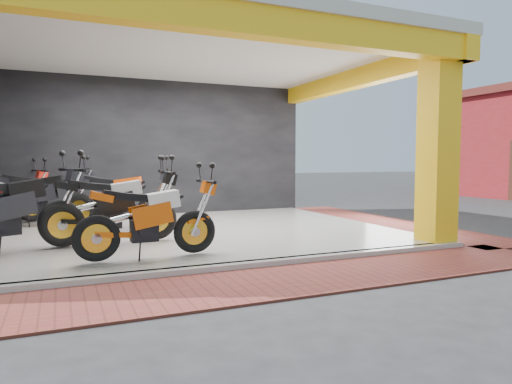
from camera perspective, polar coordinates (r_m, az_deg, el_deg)
ground at (r=7.17m, az=-5.22°, el=-7.90°), size 80.00×80.00×0.00m
showroom_floor at (r=9.06m, az=-9.16°, el=-5.12°), size 8.00×6.00×0.10m
showroom_ceiling at (r=9.19m, az=-9.42°, el=17.30°), size 8.40×6.40×0.20m
back_wall at (r=11.98m, az=-12.89°, el=5.20°), size 8.20×0.20×3.50m
corner_column at (r=8.38m, az=21.78°, el=5.58°), size 0.50×0.50×3.50m
header_beam_front at (r=6.34m, az=-2.42°, el=20.69°), size 8.40×0.30×0.40m
header_beam_right at (r=10.80m, az=12.31°, el=13.62°), size 0.30×6.40×0.40m
floor_kerb at (r=6.22m, az=-2.27°, el=-9.26°), size 8.00×0.20×0.10m
paver_front at (r=5.53m, az=0.69°, el=-11.32°), size 9.00×1.40×0.03m
paver_right at (r=11.22m, az=15.39°, el=-3.63°), size 1.40×7.00×0.03m
moto_hero at (r=6.70m, az=-7.70°, el=-2.34°), size 2.13×0.86×1.28m
moto_row_a at (r=7.92m, az=-12.31°, el=-1.00°), size 2.33×0.96×1.40m
moto_row_b at (r=7.85m, az=-23.28°, el=-1.02°), size 2.56×1.76×1.47m
moto_row_c at (r=9.27m, az=-12.58°, el=-0.25°), size 2.46×1.70×1.41m
moto_row_d at (r=10.35m, az=-21.48°, el=0.03°), size 2.44×1.24×1.42m
moto_row_e at (r=11.21m, az=-26.26°, el=0.06°), size 2.40×1.63×1.37m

